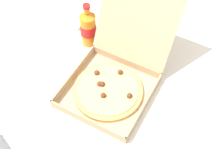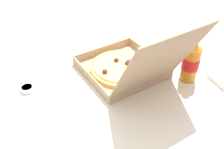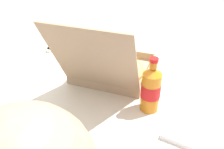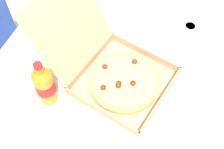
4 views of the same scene
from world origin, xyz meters
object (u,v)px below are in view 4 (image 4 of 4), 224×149
at_px(pizza_box_open, 115,71).
at_px(dipping_sauce_cup, 190,27).
at_px(cola_bottle, 45,85).
at_px(napkin_pile, 7,109).

bearing_deg(pizza_box_open, dipping_sauce_cup, -30.40).
distance_m(pizza_box_open, cola_bottle, 0.28).
height_order(cola_bottle, napkin_pile, cola_bottle).
xyz_separation_m(cola_bottle, dipping_sauce_cup, (0.56, -0.43, -0.08)).
distance_m(pizza_box_open, dipping_sauce_cup, 0.44).
height_order(cola_bottle, dipping_sauce_cup, cola_bottle).
relative_size(pizza_box_open, napkin_pile, 5.00).
distance_m(cola_bottle, dipping_sauce_cup, 0.71).
bearing_deg(cola_bottle, napkin_pile, 131.70).
xyz_separation_m(pizza_box_open, dipping_sauce_cup, (0.38, -0.22, -0.04)).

